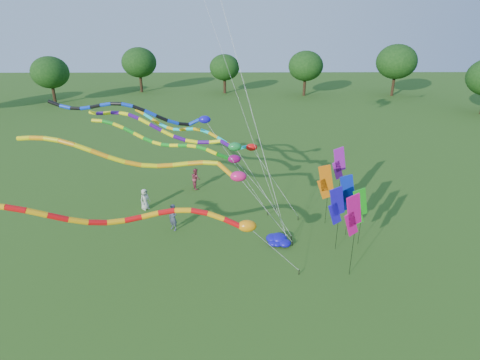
{
  "coord_description": "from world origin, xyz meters",
  "views": [
    {
      "loc": [
        -0.71,
        -18.11,
        13.76
      ],
      "look_at": [
        -0.5,
        2.94,
        4.8
      ],
      "focal_mm": 30.0,
      "sensor_mm": 36.0,
      "label": 1
    }
  ],
  "objects_px": {
    "person_b": "(173,217)",
    "person_a": "(145,199)",
    "tube_kite_orange": "(156,161)",
    "blue_nylon_heap": "(276,244)",
    "tube_kite_red": "(160,219)",
    "person_c": "(196,179)"
  },
  "relations": [
    {
      "from": "tube_kite_red",
      "to": "blue_nylon_heap",
      "type": "distance_m",
      "value": 8.27
    },
    {
      "from": "tube_kite_red",
      "to": "person_a",
      "type": "xyz_separation_m",
      "value": [
        -2.95,
        9.04,
        -3.27
      ]
    },
    {
      "from": "person_b",
      "to": "person_a",
      "type": "bearing_deg",
      "value": 169.63
    },
    {
      "from": "blue_nylon_heap",
      "to": "person_a",
      "type": "xyz_separation_m",
      "value": [
        -9.26,
        5.32,
        0.57
      ]
    },
    {
      "from": "tube_kite_orange",
      "to": "person_a",
      "type": "height_order",
      "value": "tube_kite_orange"
    },
    {
      "from": "person_a",
      "to": "person_c",
      "type": "xyz_separation_m",
      "value": [
        3.44,
        3.76,
        0.07
      ]
    },
    {
      "from": "blue_nylon_heap",
      "to": "person_b",
      "type": "bearing_deg",
      "value": 161.51
    },
    {
      "from": "tube_kite_red",
      "to": "blue_nylon_heap",
      "type": "height_order",
      "value": "tube_kite_red"
    },
    {
      "from": "tube_kite_orange",
      "to": "person_b",
      "type": "xyz_separation_m",
      "value": [
        0.56,
        1.23,
        -4.48
      ]
    },
    {
      "from": "person_a",
      "to": "person_b",
      "type": "xyz_separation_m",
      "value": [
        2.54,
        -3.07,
        0.12
      ]
    },
    {
      "from": "tube_kite_red",
      "to": "person_b",
      "type": "distance_m",
      "value": 6.77
    },
    {
      "from": "blue_nylon_heap",
      "to": "person_c",
      "type": "distance_m",
      "value": 10.8
    },
    {
      "from": "person_c",
      "to": "tube_kite_orange",
      "type": "bearing_deg",
      "value": 145.52
    },
    {
      "from": "tube_kite_red",
      "to": "tube_kite_orange",
      "type": "distance_m",
      "value": 5.02
    },
    {
      "from": "person_b",
      "to": "person_c",
      "type": "distance_m",
      "value": 6.89
    },
    {
      "from": "blue_nylon_heap",
      "to": "person_a",
      "type": "height_order",
      "value": "person_a"
    },
    {
      "from": "tube_kite_red",
      "to": "person_a",
      "type": "height_order",
      "value": "tube_kite_red"
    },
    {
      "from": "person_a",
      "to": "person_b",
      "type": "distance_m",
      "value": 3.98
    },
    {
      "from": "blue_nylon_heap",
      "to": "tube_kite_red",
      "type": "bearing_deg",
      "value": -149.42
    },
    {
      "from": "tube_kite_red",
      "to": "person_c",
      "type": "distance_m",
      "value": 13.21
    },
    {
      "from": "tube_kite_orange",
      "to": "person_c",
      "type": "relative_size",
      "value": 9.27
    },
    {
      "from": "blue_nylon_heap",
      "to": "person_a",
      "type": "relative_size",
      "value": 1.09
    }
  ]
}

